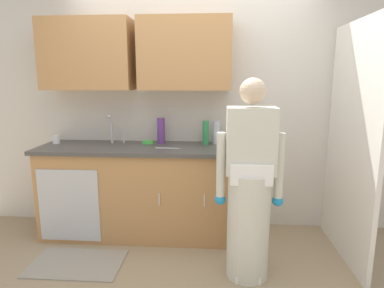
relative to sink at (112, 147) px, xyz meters
The scene contains 14 objects.
ground_plane 1.41m from the sink, 41.42° to the right, with size 9.00×9.00×0.00m, color #998466.
kitchen_wall_with_uppers 0.91m from the sink, 23.46° to the left, with size 4.80×0.44×2.70m.
closet_door_panel 2.28m from the sink, ahead, with size 1.10×0.04×2.10m, color silver.
counter_cabinet 0.54m from the sink, ahead, with size 1.90×0.62×0.90m.
countertop 0.25m from the sink, ahead, with size 1.96×0.66×0.04m, color #474442.
sink is the anchor object (origin of this frame).
person_at_sink 1.53m from the sink, 27.91° to the right, with size 0.55×0.34×1.62m.
floor_mat 1.14m from the sink, 102.91° to the right, with size 0.80×0.50×0.01m, color gray.
bottle_dish_liquid 0.98m from the sink, ahead, with size 0.06×0.06×0.25m, color #2D8C4C.
bottle_cleaner_spray 1.09m from the sink, ahead, with size 0.08×0.08×0.24m, color silver.
bottle_soap 0.53m from the sink, 18.73° to the left, with size 0.08×0.08×0.27m, color #66388C.
cup_by_sink 0.63m from the sink, behind, with size 0.08×0.08×0.08m, color white.
knife_on_counter 0.60m from the sink, ahead, with size 0.24×0.02×0.01m, color silver.
sponge 0.38m from the sink, 20.56° to the left, with size 0.11×0.07×0.03m, color #4CBF4C.
Camera 1 is at (0.25, -2.53, 1.61)m, focal length 30.94 mm.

